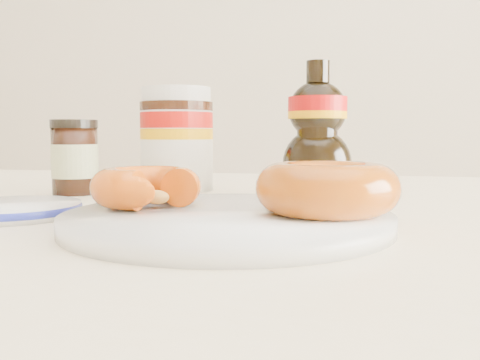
% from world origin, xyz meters
% --- Properties ---
extents(dining_table, '(1.40, 0.90, 0.75)m').
position_xyz_m(dining_table, '(0.00, 0.10, 0.67)').
color(dining_table, '#F9E3BD').
rests_on(dining_table, ground).
extents(plate, '(0.27, 0.27, 0.01)m').
position_xyz_m(plate, '(0.05, -0.03, 0.76)').
color(plate, white).
rests_on(plate, dining_table).
extents(donut_bitten, '(0.10, 0.10, 0.03)m').
position_xyz_m(donut_bitten, '(-0.03, -0.01, 0.78)').
color(donut_bitten, '#CB5F0B').
rests_on(donut_bitten, plate).
extents(donut_whole, '(0.13, 0.13, 0.04)m').
position_xyz_m(donut_whole, '(0.13, -0.02, 0.78)').
color(donut_whole, '#A4410A').
rests_on(donut_whole, plate).
extents(nutella_jar, '(0.10, 0.10, 0.14)m').
position_xyz_m(nutella_jar, '(-0.08, 0.24, 0.82)').
color(nutella_jar, white).
rests_on(nutella_jar, dining_table).
extents(syrup_bottle, '(0.10, 0.09, 0.16)m').
position_xyz_m(syrup_bottle, '(0.11, 0.20, 0.83)').
color(syrup_bottle, black).
rests_on(syrup_bottle, dining_table).
extents(dark_jar, '(0.06, 0.06, 0.09)m').
position_xyz_m(dark_jar, '(-0.19, 0.17, 0.80)').
color(dark_jar, black).
rests_on(dark_jar, dining_table).
extents(blue_rim_saucer, '(0.12, 0.12, 0.01)m').
position_xyz_m(blue_rim_saucer, '(-0.16, -0.01, 0.76)').
color(blue_rim_saucer, white).
rests_on(blue_rim_saucer, dining_table).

